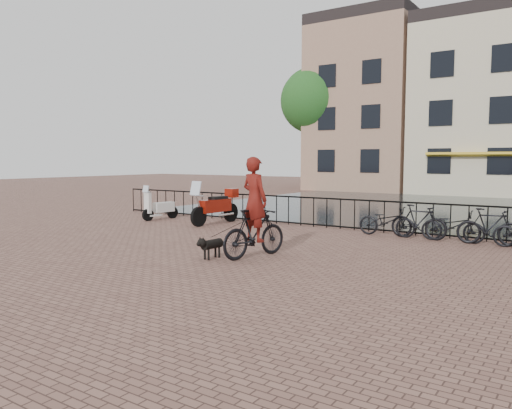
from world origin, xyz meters
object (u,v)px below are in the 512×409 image
Objects in this scene: dog at (212,247)px; cyclist at (255,213)px; motorcycle at (215,202)px; scooter at (160,202)px.

cyclist is at bearing 46.55° from dog.
dog is 0.36× the size of motorcycle.
motorcycle reaches higher than scooter.
cyclist reaches higher than dog.
scooter is (-6.42, 4.74, 0.41)m from dog.
cyclist reaches higher than scooter.
scooter is at bearing 147.83° from dog.
cyclist is 3.39× the size of dog.
dog is 6.26m from motorcycle.
motorcycle is 1.50× the size of scooter.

